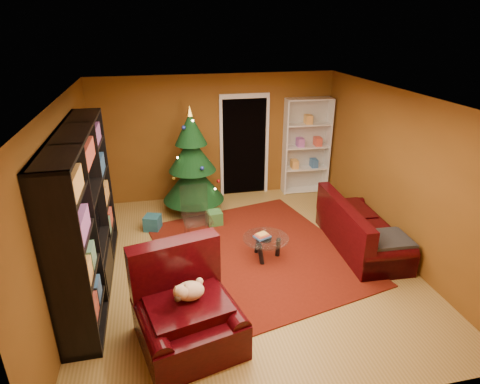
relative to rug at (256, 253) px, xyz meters
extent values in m
cube|color=olive|center=(-0.23, -0.21, -0.03)|extent=(5.00, 5.50, 0.05)
cube|color=silver|center=(-0.23, -0.21, 2.62)|extent=(5.00, 5.50, 0.05)
cube|color=brown|center=(-0.23, 2.56, 1.29)|extent=(5.00, 0.05, 2.60)
cube|color=brown|center=(-2.75, -0.21, 1.29)|extent=(0.05, 5.50, 2.60)
cube|color=brown|center=(2.30, -0.21, 1.29)|extent=(0.05, 5.50, 2.60)
cube|color=#5D160B|center=(0.00, 0.00, 0.00)|extent=(3.59, 3.96, 0.02)
cube|color=#1B5366|center=(-1.66, 1.20, 0.13)|extent=(0.35, 0.35, 0.28)
cube|color=#31702F|center=(-0.51, 1.16, 0.13)|extent=(0.30, 0.30, 0.27)
cube|color=maroon|center=(-0.81, 1.92, 0.11)|extent=(0.31, 0.31, 0.24)
camera|label=1|loc=(-1.47, -5.54, 3.56)|focal=30.00mm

